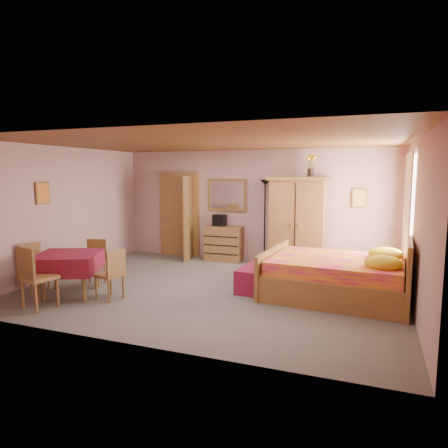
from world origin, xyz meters
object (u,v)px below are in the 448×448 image
at_px(wall_mirror, 227,195).
at_px(bed, 336,265).
at_px(stereo, 219,220).
at_px(chair_west, 35,267).
at_px(chair_south, 39,277).
at_px(chair_north, 93,263).
at_px(chest_of_drawers, 224,244).
at_px(floor_lamp, 265,222).
at_px(wardrobe, 297,223).
at_px(dining_table, 69,274).
at_px(sunflower_vase, 311,165).
at_px(bench, 259,276).
at_px(chair_east, 109,274).

relative_size(wall_mirror, bed, 0.42).
distance_m(stereo, chair_west, 4.14).
relative_size(chair_south, chair_north, 1.17).
relative_size(chest_of_drawers, floor_lamp, 0.45).
bearing_deg(floor_lamp, chest_of_drawers, -178.16).
relative_size(bed, chair_north, 2.78).
height_order(wardrobe, dining_table, wardrobe).
xyz_separation_m(chair_north, chair_west, (-0.72, -0.67, 0.00)).
distance_m(floor_lamp, sunflower_vase, 1.63).
height_order(chest_of_drawers, wardrobe, wardrobe).
height_order(wall_mirror, sunflower_vase, sunflower_vase).
bearing_deg(sunflower_vase, stereo, 176.37).
distance_m(wall_mirror, floor_lamp, 1.16).
bearing_deg(bed, stereo, 149.33).
xyz_separation_m(wardrobe, bench, (-0.37, -1.76, -0.79)).
bearing_deg(chair_north, wardrobe, -155.53).
height_order(chair_west, chair_east, chair_west).
distance_m(sunflower_vase, bench, 2.78).
relative_size(bench, dining_table, 1.27).
relative_size(stereo, sunflower_vase, 0.60).
height_order(stereo, sunflower_vase, sunflower_vase).
bearing_deg(stereo, chair_west, -121.52).
height_order(wardrobe, chair_east, wardrobe).
height_order(wall_mirror, dining_table, wall_mirror).
height_order(dining_table, chair_south, chair_south).
distance_m(chest_of_drawers, bench, 2.33).
height_order(stereo, wardrobe, wardrobe).
distance_m(stereo, chair_south, 4.42).
xyz_separation_m(bench, chair_south, (-2.87, -2.25, 0.28)).
distance_m(chest_of_drawers, chair_south, 4.38).
bearing_deg(dining_table, stereo, 68.44).
bearing_deg(chest_of_drawers, chair_east, -104.12).
height_order(floor_lamp, bench, floor_lamp).
bearing_deg(stereo, bench, -51.94).
bearing_deg(wall_mirror, chair_south, -108.28).
distance_m(sunflower_vase, chair_west, 5.73).
xyz_separation_m(stereo, sunflower_vase, (2.13, -0.14, 1.28)).
xyz_separation_m(wall_mirror, wardrobe, (1.75, -0.32, -0.55)).
bearing_deg(chair_south, dining_table, 105.94).
relative_size(sunflower_vase, chair_south, 0.50).
bearing_deg(bench, chest_of_drawers, 126.36).
distance_m(chest_of_drawers, wall_mirror, 1.16).
height_order(bed, chair_west, bed).
height_order(chest_of_drawers, floor_lamp, floor_lamp).
bearing_deg(sunflower_vase, chair_south, -130.81).
distance_m(floor_lamp, dining_table, 4.34).
xyz_separation_m(sunflower_vase, dining_table, (-3.52, -3.38, -1.87)).
height_order(stereo, chair_east, stereo).
relative_size(stereo, floor_lamp, 0.15).
bearing_deg(bench, chair_north, -162.89).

